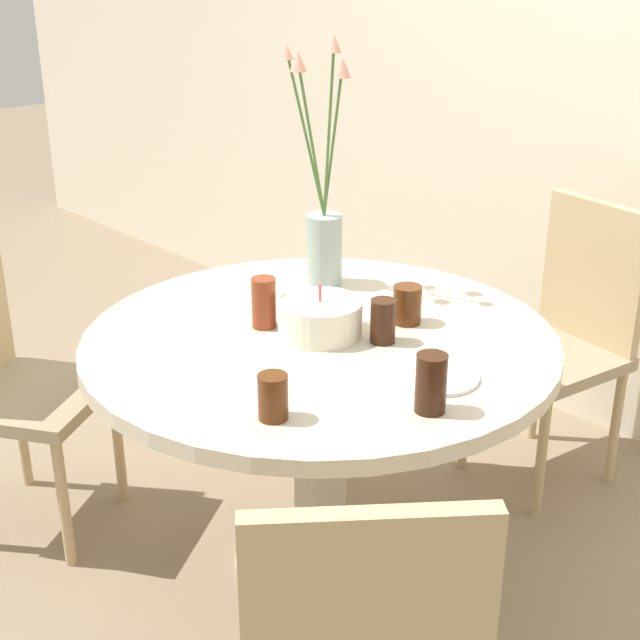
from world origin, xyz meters
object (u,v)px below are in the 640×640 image
drink_glass_0 (273,397)px  drink_glass_1 (264,303)px  flower_vase (323,224)px  drink_glass_2 (431,383)px  birthday_cake (322,318)px  drink_glass_4 (383,321)px  chair_far_back (3,368)px  drink_glass_3 (407,305)px  chair_near_front (566,328)px  side_plate (436,376)px

drink_glass_0 → drink_glass_1: bearing=142.3°
flower_vase → drink_glass_0: (0.51, -0.63, -0.13)m
drink_glass_1 → drink_glass_2: size_ratio=1.02×
birthday_cake → drink_glass_4: bearing=30.0°
drink_glass_0 → chair_far_back: bearing=-172.4°
drink_glass_3 → drink_glass_4: bearing=-73.5°
drink_glass_0 → drink_glass_1: size_ratio=0.75×
drink_glass_4 → drink_glass_3: bearing=106.5°
drink_glass_3 → drink_glass_2: bearing=-42.5°
chair_near_front → drink_glass_3: bearing=-85.0°
chair_far_back → drink_glass_0: size_ratio=9.10×
birthday_cake → drink_glass_1: size_ratio=1.62×
chair_far_back → drink_glass_2: 1.34m
drink_glass_0 → drink_glass_1: drink_glass_1 is taller
drink_glass_0 → drink_glass_4: drink_glass_4 is taller
flower_vase → drink_glass_2: bearing=-26.9°
chair_near_front → drink_glass_4: bearing=-81.6°
chair_far_back → drink_glass_3: 1.18m
drink_glass_2 → drink_glass_3: (-0.36, 0.33, -0.01)m
side_plate → drink_glass_4: (-0.22, 0.06, 0.05)m
flower_vase → drink_glass_1: flower_vase is taller
chair_near_front → flower_vase: flower_vase is taller
chair_far_back → drink_glass_3: (0.90, 0.73, 0.26)m
chair_near_front → drink_glass_1: bearing=-96.8°
drink_glass_0 → drink_glass_1: (-0.39, 0.30, 0.02)m
drink_glass_2 → drink_glass_1: bearing=176.6°
side_plate → drink_glass_3: size_ratio=1.96×
flower_vase → drink_glass_2: flower_vase is taller
side_plate → drink_glass_1: (-0.50, -0.09, 0.06)m
birthday_cake → drink_glass_3: (0.10, 0.22, 0.01)m
drink_glass_2 → drink_glass_4: (-0.31, 0.19, -0.01)m
flower_vase → birthday_cake: bearing=-44.0°
side_plate → drink_glass_2: 0.17m
flower_vase → side_plate: size_ratio=3.55×
chair_far_back → drink_glass_0: chair_far_back is taller
chair_near_front → drink_glass_1: size_ratio=6.82×
flower_vase → drink_glass_3: size_ratio=6.98×
birthday_cake → drink_glass_0: bearing=-56.5°
side_plate → drink_glass_2: drink_glass_2 is taller
chair_far_back → side_plate: 1.29m
chair_near_front → drink_glass_1: 1.08m
birthday_cake → flower_vase: size_ratio=0.30×
drink_glass_1 → drink_glass_3: drink_glass_1 is taller
drink_glass_0 → drink_glass_4: (-0.11, 0.45, 0.01)m
chair_far_back → drink_glass_4: (0.94, 0.59, 0.26)m
flower_vase → drink_glass_3: bearing=-5.8°
flower_vase → drink_glass_3: flower_vase is taller
birthday_cake → drink_glass_4: size_ratio=1.92×
drink_glass_0 → drink_glass_3: 0.61m
side_plate → drink_glass_2: (0.09, -0.13, 0.06)m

